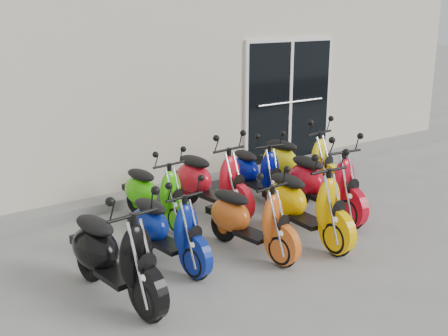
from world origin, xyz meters
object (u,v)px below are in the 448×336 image
(scooter_front_red, at_px, (324,173))
(scooter_back_yellow, at_px, (299,153))
(scooter_front_black, at_px, (113,242))
(scooter_front_orange_b, at_px, (306,193))
(scooter_front_orange_a, at_px, (250,209))
(scooter_back_red, at_px, (211,171))
(scooter_back_blue, at_px, (257,164))
(scooter_front_blue, at_px, (166,219))
(scooter_back_green, at_px, (155,185))

(scooter_front_red, height_order, scooter_back_yellow, scooter_back_yellow)
(scooter_front_black, height_order, scooter_front_red, scooter_front_red)
(scooter_back_yellow, bearing_deg, scooter_front_red, -121.84)
(scooter_front_orange_b, bearing_deg, scooter_front_orange_a, 177.09)
(scooter_front_black, bearing_deg, scooter_back_red, 28.71)
(scooter_back_yellow, bearing_deg, scooter_front_black, -165.06)
(scooter_back_blue, bearing_deg, scooter_front_blue, -145.05)
(scooter_front_blue, relative_size, scooter_front_orange_a, 0.99)
(scooter_front_red, bearing_deg, scooter_back_blue, 110.75)
(scooter_front_black, xyz_separation_m, scooter_back_blue, (3.07, 1.55, -0.06))
(scooter_front_black, distance_m, scooter_front_orange_b, 2.56)
(scooter_back_yellow, bearing_deg, scooter_front_orange_a, -152.32)
(scooter_front_orange_a, bearing_deg, scooter_back_yellow, 27.86)
(scooter_front_black, height_order, scooter_back_green, scooter_front_black)
(scooter_front_blue, distance_m, scooter_front_red, 2.53)
(scooter_back_green, distance_m, scooter_back_blue, 1.74)
(scooter_front_blue, xyz_separation_m, scooter_front_red, (2.53, 0.06, 0.07))
(scooter_back_blue, distance_m, scooter_back_yellow, 0.79)
(scooter_back_green, xyz_separation_m, scooter_back_blue, (1.74, -0.00, 0.00))
(scooter_front_blue, bearing_deg, scooter_back_blue, 22.30)
(scooter_front_black, height_order, scooter_front_orange_a, scooter_front_black)
(scooter_front_orange_a, height_order, scooter_back_red, scooter_back_red)
(scooter_front_black, bearing_deg, scooter_back_yellow, 15.45)
(scooter_front_orange_a, relative_size, scooter_back_green, 1.00)
(scooter_back_green, height_order, scooter_back_red, scooter_back_red)
(scooter_front_orange_a, relative_size, scooter_back_red, 0.90)
(scooter_front_black, distance_m, scooter_front_red, 3.38)
(scooter_front_black, xyz_separation_m, scooter_front_blue, (0.82, 0.39, -0.06))
(scooter_back_yellow, bearing_deg, scooter_back_red, 173.87)
(scooter_back_red, height_order, scooter_back_yellow, scooter_back_yellow)
(scooter_back_red, distance_m, scooter_back_yellow, 1.67)
(scooter_back_green, relative_size, scooter_back_red, 0.90)
(scooter_front_orange_a, bearing_deg, scooter_back_green, 100.61)
(scooter_front_orange_b, bearing_deg, scooter_back_yellow, 52.98)
(scooter_front_orange_b, distance_m, scooter_front_red, 0.92)
(scooter_front_red, distance_m, scooter_back_blue, 1.14)
(scooter_front_red, xyz_separation_m, scooter_back_red, (-1.18, 1.02, -0.00))
(scooter_front_orange_a, bearing_deg, scooter_front_red, 7.34)
(scooter_back_blue, bearing_deg, scooter_front_orange_a, -124.04)
(scooter_front_black, bearing_deg, scooter_front_red, 2.23)
(scooter_back_yellow, bearing_deg, scooter_front_orange_b, -136.89)
(scooter_front_red, xyz_separation_m, scooter_back_green, (-2.02, 1.11, -0.07))
(scooter_back_red, bearing_deg, scooter_back_yellow, -5.31)
(scooter_front_orange_b, bearing_deg, scooter_back_green, 132.05)
(scooter_front_orange_b, bearing_deg, scooter_front_red, 34.38)
(scooter_back_blue, bearing_deg, scooter_front_black, -145.59)
(scooter_front_black, xyz_separation_m, scooter_back_red, (2.18, 1.47, 0.00))
(scooter_front_orange_a, bearing_deg, scooter_front_orange_b, -12.59)
(scooter_front_black, bearing_deg, scooter_front_blue, 19.96)
(scooter_back_green, bearing_deg, scooter_back_blue, -5.00)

